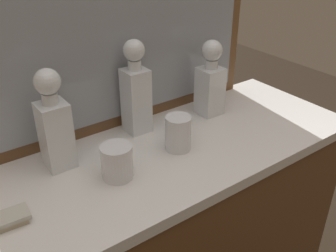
{
  "coord_description": "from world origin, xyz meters",
  "views": [
    {
      "loc": [
        -0.57,
        -0.78,
        1.48
      ],
      "look_at": [
        0.0,
        0.0,
        0.93
      ],
      "focal_mm": 40.95,
      "sensor_mm": 36.0,
      "label": 1
    }
  ],
  "objects_px": {
    "crystal_tumbler_front": "(178,134)",
    "crystal_tumbler_center": "(117,163)",
    "crystal_decanter_left": "(136,96)",
    "crystal_decanter_far_right": "(210,85)",
    "crystal_decanter_right": "(55,129)"
  },
  "relations": [
    {
      "from": "crystal_tumbler_center",
      "to": "crystal_tumbler_front",
      "type": "xyz_separation_m",
      "value": [
        0.22,
        0.02,
        0.01
      ]
    },
    {
      "from": "crystal_decanter_far_right",
      "to": "crystal_decanter_left",
      "type": "bearing_deg",
      "value": 170.88
    },
    {
      "from": "crystal_decanter_left",
      "to": "crystal_decanter_far_right",
      "type": "bearing_deg",
      "value": -9.12
    },
    {
      "from": "crystal_decanter_left",
      "to": "crystal_tumbler_center",
      "type": "bearing_deg",
      "value": -133.77
    },
    {
      "from": "crystal_tumbler_center",
      "to": "crystal_tumbler_front",
      "type": "height_order",
      "value": "crystal_tumbler_front"
    },
    {
      "from": "crystal_decanter_far_right",
      "to": "crystal_tumbler_center",
      "type": "height_order",
      "value": "crystal_decanter_far_right"
    },
    {
      "from": "crystal_decanter_left",
      "to": "crystal_tumbler_center",
      "type": "height_order",
      "value": "crystal_decanter_left"
    },
    {
      "from": "crystal_decanter_right",
      "to": "crystal_decanter_left",
      "type": "bearing_deg",
      "value": 8.47
    },
    {
      "from": "crystal_tumbler_front",
      "to": "crystal_decanter_right",
      "type": "bearing_deg",
      "value": 158.69
    },
    {
      "from": "crystal_tumbler_front",
      "to": "crystal_tumbler_center",
      "type": "bearing_deg",
      "value": -175.39
    },
    {
      "from": "crystal_decanter_left",
      "to": "crystal_decanter_right",
      "type": "xyz_separation_m",
      "value": [
        -0.28,
        -0.04,
        -0.01
      ]
    },
    {
      "from": "crystal_decanter_far_right",
      "to": "crystal_tumbler_front",
      "type": "distance_m",
      "value": 0.27
    },
    {
      "from": "crystal_decanter_left",
      "to": "crystal_tumbler_center",
      "type": "distance_m",
      "value": 0.27
    },
    {
      "from": "crystal_tumbler_front",
      "to": "crystal_decanter_left",
      "type": "bearing_deg",
      "value": 103.39
    },
    {
      "from": "crystal_decanter_right",
      "to": "crystal_tumbler_center",
      "type": "bearing_deg",
      "value": -53.8
    }
  ]
}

